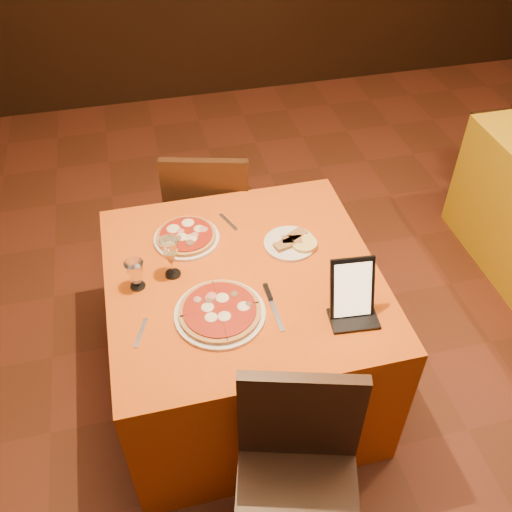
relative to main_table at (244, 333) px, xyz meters
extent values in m
cube|color=#5E2D19|center=(0.57, -0.50, -0.38)|extent=(6.00, 7.00, 0.01)
cube|color=#D1530D|center=(0.00, 0.00, 0.00)|extent=(1.10, 1.10, 0.75)
cylinder|color=white|center=(-0.13, -0.19, 0.38)|extent=(0.35, 0.35, 0.01)
cylinder|color=#AD4C23|center=(-0.13, -0.19, 0.40)|extent=(0.31, 0.31, 0.02)
cylinder|color=white|center=(-0.19, 0.26, 0.38)|extent=(0.28, 0.28, 0.01)
cylinder|color=#AD4C23|center=(-0.19, 0.26, 0.40)|extent=(0.26, 0.26, 0.02)
cylinder|color=white|center=(0.23, 0.13, 0.38)|extent=(0.22, 0.22, 0.01)
cylinder|color=olive|center=(0.23, 0.13, 0.40)|extent=(0.14, 0.14, 0.02)
cube|color=black|center=(0.35, -0.28, 0.49)|extent=(0.17, 0.11, 0.23)
cube|color=silver|center=(0.07, -0.21, 0.38)|extent=(0.03, 0.23, 0.01)
cube|color=#A9A9B0|center=(-0.43, -0.21, 0.38)|extent=(0.07, 0.14, 0.01)
cube|color=#B3B2B9|center=(0.01, 0.34, 0.38)|extent=(0.06, 0.13, 0.01)
camera|label=1|loc=(-0.33, -1.60, 2.01)|focal=40.00mm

